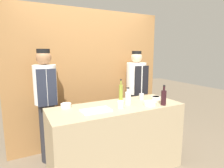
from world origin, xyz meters
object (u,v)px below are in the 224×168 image
(bottle_clear, at_px, (128,98))
(chef_right, at_px, (136,93))
(sauce_bowl_green, at_px, (66,105))
(bottle_oil, at_px, (121,92))
(sauce_bowl_orange, at_px, (150,103))
(cup_cream, at_px, (120,105))
(sauce_bowl_white, at_px, (156,98))
(cup_steel, at_px, (141,96))
(cutting_board, at_px, (96,110))
(bottle_wine, at_px, (164,97))
(chef_left, at_px, (46,102))

(bottle_clear, distance_m, chef_right, 0.97)
(sauce_bowl_green, height_order, bottle_oil, bottle_oil)
(sauce_bowl_green, xyz_separation_m, sauce_bowl_orange, (1.04, -0.43, -0.00))
(sauce_bowl_green, xyz_separation_m, bottle_clear, (0.81, -0.24, 0.06))
(cup_cream, height_order, chef_right, chef_right)
(sauce_bowl_white, distance_m, cup_steel, 0.22)
(sauce_bowl_green, relative_size, cutting_board, 0.37)
(sauce_bowl_green, distance_m, cutting_board, 0.43)
(sauce_bowl_green, distance_m, sauce_bowl_orange, 1.13)
(bottle_oil, height_order, chef_right, chef_right)
(sauce_bowl_green, height_order, bottle_wine, bottle_wine)
(sauce_bowl_green, height_order, cup_steel, cup_steel)
(bottle_oil, relative_size, chef_right, 0.19)
(sauce_bowl_green, bearing_deg, chef_left, 110.65)
(sauce_bowl_white, height_order, bottle_clear, bottle_clear)
(bottle_clear, bearing_deg, cup_steel, 23.40)
(cup_steel, relative_size, chef_right, 0.05)
(bottle_wine, distance_m, cup_cream, 0.62)
(cutting_board, xyz_separation_m, chef_left, (-0.47, 0.80, -0.02))
(sauce_bowl_green, bearing_deg, bottle_wine, -22.16)
(sauce_bowl_white, bearing_deg, bottle_clear, -174.86)
(sauce_bowl_orange, xyz_separation_m, bottle_oil, (-0.19, 0.46, 0.09))
(cutting_board, relative_size, bottle_wine, 1.30)
(sauce_bowl_green, bearing_deg, bottle_oil, 2.32)
(bottle_wine, bearing_deg, cup_steel, 101.02)
(sauce_bowl_orange, distance_m, cup_steel, 0.34)
(bottle_clear, distance_m, cup_steel, 0.37)
(chef_left, bearing_deg, sauce_bowl_green, -69.35)
(cup_steel, bearing_deg, cup_cream, -154.49)
(bottle_wine, distance_m, chef_right, 1.01)
(bottle_wine, bearing_deg, chef_left, 145.19)
(chef_left, bearing_deg, cutting_board, -59.49)
(sauce_bowl_orange, relative_size, cup_cream, 1.79)
(sauce_bowl_white, distance_m, cup_cream, 0.73)
(bottle_wine, bearing_deg, sauce_bowl_white, 67.86)
(cutting_board, xyz_separation_m, chef_right, (1.14, 0.80, -0.05))
(chef_right, bearing_deg, cup_steel, -117.09)
(chef_left, bearing_deg, cup_steel, -23.50)
(bottle_wine, relative_size, chef_right, 0.17)
(sauce_bowl_green, bearing_deg, cup_cream, -28.83)
(sauce_bowl_orange, distance_m, sauce_bowl_white, 0.38)
(sauce_bowl_orange, bearing_deg, bottle_clear, 142.80)
(bottle_oil, bearing_deg, sauce_bowl_orange, -67.11)
(sauce_bowl_white, xyz_separation_m, chef_right, (0.09, 0.67, -0.06))
(cup_cream, xyz_separation_m, cup_steel, (0.52, 0.25, -0.00))
(bottle_oil, relative_size, chef_left, 0.18)
(sauce_bowl_green, height_order, cup_cream, cup_cream)
(sauce_bowl_green, height_order, chef_left, chef_left)
(sauce_bowl_white, relative_size, cutting_board, 0.37)
(cutting_board, xyz_separation_m, cup_steel, (0.85, 0.22, 0.03))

